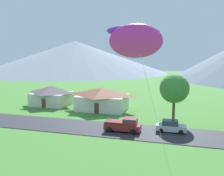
% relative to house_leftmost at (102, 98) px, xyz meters
% --- Properties ---
extents(road_strip, '(160.00, 7.24, 0.08)m').
position_rel_house_leftmost_xyz_m(road_strip, '(10.39, -12.61, -2.35)').
color(road_strip, '#2D2D33').
rests_on(road_strip, ground).
extents(mountain_far_west_ridge, '(134.90, 134.90, 23.14)m').
position_rel_house_leftmost_xyz_m(mountain_far_west_ridge, '(-59.04, 113.83, 9.17)').
color(mountain_far_west_ridge, gray).
rests_on(mountain_far_west_ridge, ground).
extents(house_leftmost, '(10.48, 7.74, 4.62)m').
position_rel_house_leftmost_xyz_m(house_leftmost, '(0.00, 0.00, 0.00)').
color(house_leftmost, silver).
rests_on(house_leftmost, ground).
extents(house_right_center, '(8.52, 7.49, 4.36)m').
position_rel_house_leftmost_xyz_m(house_right_center, '(-12.58, 1.46, -0.14)').
color(house_right_center, beige).
rests_on(house_right_center, ground).
extents(tree_left_of_center, '(4.76, 4.76, 8.04)m').
position_rel_house_leftmost_xyz_m(tree_left_of_center, '(14.33, -6.05, 3.25)').
color(tree_left_of_center, '#4C3823').
rests_on(tree_left_of_center, ground).
extents(parked_car_silver_mid_west, '(4.24, 2.16, 1.68)m').
position_rel_house_leftmost_xyz_m(parked_car_silver_mid_west, '(14.09, -11.39, -1.53)').
color(parked_car_silver_mid_west, '#B7BCC1').
rests_on(parked_car_silver_mid_west, road_strip).
extents(pickup_truck_maroon_west_side, '(5.22, 2.37, 1.99)m').
position_rel_house_leftmost_xyz_m(pickup_truck_maroon_west_side, '(7.55, -13.06, -1.34)').
color(pickup_truck_maroon_west_side, maroon).
rests_on(pickup_truck_maroon_west_side, road_strip).
extents(kite_flyer_with_kite, '(5.19, 3.14, 12.74)m').
position_rel_house_leftmost_xyz_m(kite_flyer_with_kite, '(12.30, -30.12, 9.12)').
color(kite_flyer_with_kite, '#70604C').
rests_on(kite_flyer_with_kite, ground).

